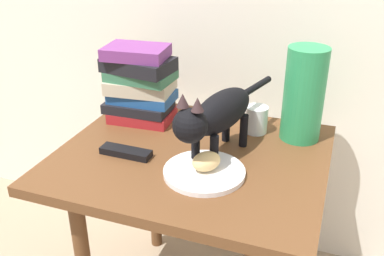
{
  "coord_description": "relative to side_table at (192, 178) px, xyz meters",
  "views": [
    {
      "loc": [
        0.37,
        -1.03,
        1.22
      ],
      "look_at": [
        0.0,
        0.0,
        0.68
      ],
      "focal_mm": 40.65,
      "sensor_mm": 36.0,
      "label": 1
    }
  ],
  "objects": [
    {
      "name": "side_table",
      "position": [
        0.0,
        0.0,
        0.0
      ],
      "size": [
        0.76,
        0.65,
        0.6
      ],
      "color": "brown",
      "rests_on": "ground"
    },
    {
      "name": "tv_remote",
      "position": [
        -0.17,
        -0.08,
        0.09
      ],
      "size": [
        0.15,
        0.05,
        0.02
      ],
      "primitive_type": "cube",
      "rotation": [
        0.0,
        0.0,
        -0.01
      ],
      "color": "black",
      "rests_on": "side_table"
    },
    {
      "name": "cat",
      "position": [
        0.07,
        -0.0,
        0.22
      ],
      "size": [
        0.17,
        0.47,
        0.23
      ],
      "color": "black",
      "rests_on": "side_table"
    },
    {
      "name": "bread_roll",
      "position": [
        0.07,
        -0.09,
        0.12
      ],
      "size": [
        0.1,
        0.1,
        0.05
      ],
      "primitive_type": "ellipsoid",
      "rotation": [
        0.0,
        0.0,
        0.91
      ],
      "color": "#E0BC7A",
      "rests_on": "plate"
    },
    {
      "name": "book_stack",
      "position": [
        -0.24,
        0.16,
        0.21
      ],
      "size": [
        0.23,
        0.17,
        0.25
      ],
      "color": "maroon",
      "rests_on": "side_table"
    },
    {
      "name": "candle_jar",
      "position": [
        0.14,
        0.2,
        0.12
      ],
      "size": [
        0.07,
        0.07,
        0.08
      ],
      "color": "silver",
      "rests_on": "side_table"
    },
    {
      "name": "green_vase",
      "position": [
        0.28,
        0.2,
        0.23
      ],
      "size": [
        0.12,
        0.12,
        0.28
      ],
      "primitive_type": "cylinder",
      "color": "#288C51",
      "rests_on": "side_table"
    },
    {
      "name": "plate",
      "position": [
        0.07,
        -0.1,
        0.09
      ],
      "size": [
        0.22,
        0.22,
        0.01
      ],
      "primitive_type": "cylinder",
      "color": "white",
      "rests_on": "side_table"
    }
  ]
}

